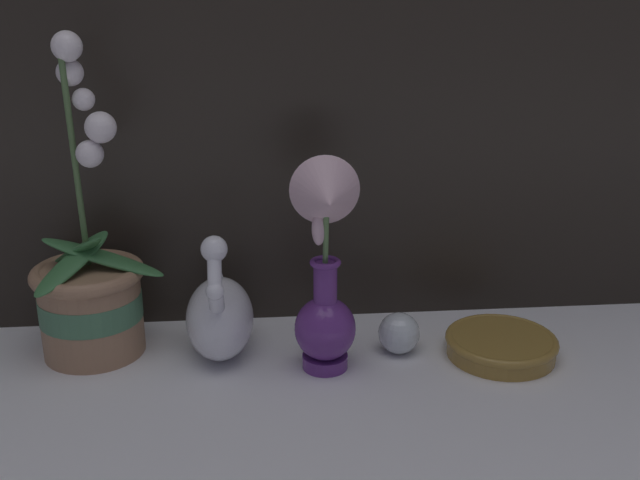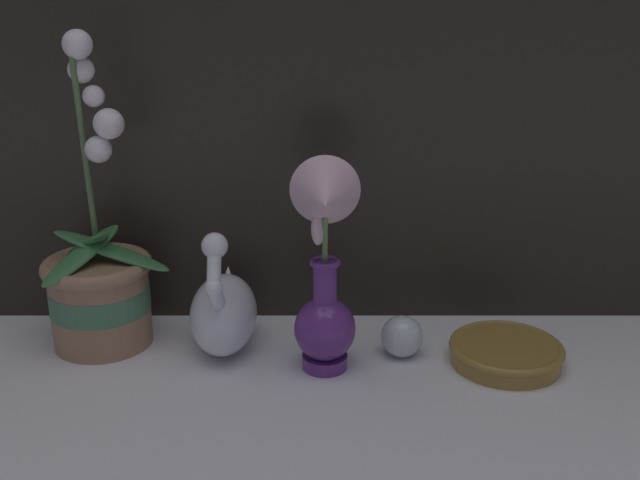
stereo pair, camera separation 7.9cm
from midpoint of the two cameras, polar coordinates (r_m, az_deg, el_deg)
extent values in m
plane|color=white|center=(0.93, 1.16, -12.45)|extent=(2.80, 2.80, 0.00)
cylinder|color=#9E7556|center=(1.08, -14.54, -4.63)|extent=(0.14, 0.14, 0.13)
cylinder|color=#477A56|center=(1.08, -14.56, -4.33)|extent=(0.14, 0.14, 0.04)
torus|color=#9E7556|center=(1.06, -14.78, -1.94)|extent=(0.15, 0.15, 0.02)
cylinder|color=#4C6B3D|center=(1.02, -15.51, 6.06)|extent=(0.01, 0.03, 0.29)
ellipsoid|color=#38703D|center=(1.04, -13.69, -0.86)|extent=(0.17, 0.07, 0.06)
ellipsoid|color=#38703D|center=(1.07, -15.50, -0.45)|extent=(0.12, 0.12, 0.08)
ellipsoid|color=#38703D|center=(1.04, -15.83, -1.16)|extent=(0.11, 0.14, 0.06)
sphere|color=white|center=(0.99, -15.96, 14.13)|extent=(0.04, 0.04, 0.04)
sphere|color=white|center=(1.01, -15.75, 12.35)|extent=(0.03, 0.03, 0.03)
sphere|color=white|center=(1.00, -14.86, 10.52)|extent=(0.03, 0.03, 0.03)
sphere|color=white|center=(0.99, -13.75, 8.57)|extent=(0.04, 0.04, 0.04)
sphere|color=white|center=(0.99, -14.53, 6.67)|extent=(0.03, 0.03, 0.03)
ellipsoid|color=white|center=(1.04, -5.33, -5.70)|extent=(0.09, 0.15, 0.10)
cone|color=white|center=(1.08, -5.10, -3.68)|extent=(0.05, 0.07, 0.08)
cylinder|color=white|center=(0.96, -5.73, -4.45)|extent=(0.02, 0.05, 0.06)
sphere|color=white|center=(0.94, -5.88, -3.67)|extent=(0.02, 0.02, 0.02)
cylinder|color=white|center=(0.94, -5.85, -2.07)|extent=(0.02, 0.04, 0.05)
sphere|color=white|center=(0.95, -5.83, -0.48)|extent=(0.03, 0.03, 0.03)
cylinder|color=#602D7F|center=(1.01, 2.50, -9.23)|extent=(0.06, 0.06, 0.02)
ellipsoid|color=#602D7F|center=(0.99, 2.54, -6.82)|extent=(0.08, 0.08, 0.08)
cylinder|color=#602D7F|center=(0.96, 2.60, -3.29)|extent=(0.03, 0.03, 0.05)
torus|color=#602D7F|center=(0.95, 2.62, -1.78)|extent=(0.04, 0.04, 0.01)
cylinder|color=#567A47|center=(0.93, 2.67, 0.16)|extent=(0.01, 0.02, 0.07)
cone|color=beige|center=(0.90, 2.78, 3.22)|extent=(0.09, 0.07, 0.09)
ellipsoid|color=beige|center=(0.93, 2.14, 0.84)|extent=(0.02, 0.02, 0.04)
sphere|color=silver|center=(1.04, 8.31, -7.30)|extent=(0.06, 0.06, 0.06)
cylinder|color=olive|center=(1.05, 15.96, -8.35)|extent=(0.15, 0.15, 0.03)
torus|color=olive|center=(1.05, 16.01, -7.90)|extent=(0.15, 0.15, 0.01)
camera|label=1|loc=(0.04, -87.67, 0.82)|focal=42.00mm
camera|label=2|loc=(0.04, 92.33, -0.82)|focal=42.00mm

